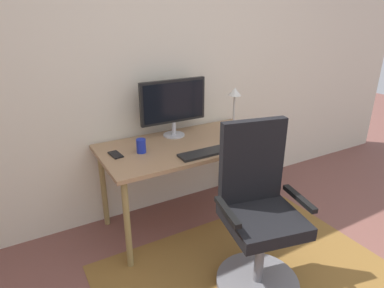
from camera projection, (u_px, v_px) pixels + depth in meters
name	position (u px, v px, depth m)	size (l,w,h in m)	color
wall_back	(165.00, 62.00, 2.76)	(6.00, 0.10, 2.60)	beige
area_rug	(247.00, 275.00, 2.28)	(1.94, 1.30, 0.01)	brown
desk	(187.00, 151.00, 2.66)	(1.38, 0.70, 0.72)	#967250
monitor	(173.00, 103.00, 2.69)	(0.57, 0.18, 0.47)	#B2B2B7
keyboard	(206.00, 153.00, 2.43)	(0.43, 0.13, 0.02)	black
computer_mouse	(246.00, 144.00, 2.57)	(0.06, 0.10, 0.03)	white
coffee_cup	(141.00, 146.00, 2.44)	(0.07, 0.07, 0.10)	#1A2A9D
cell_phone	(116.00, 155.00, 2.41)	(0.07, 0.14, 0.01)	black
desk_lamp	(234.00, 104.00, 2.57)	(0.11, 0.11, 0.43)	black
office_chair	(258.00, 225.00, 2.09)	(0.58, 0.54, 1.09)	slate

